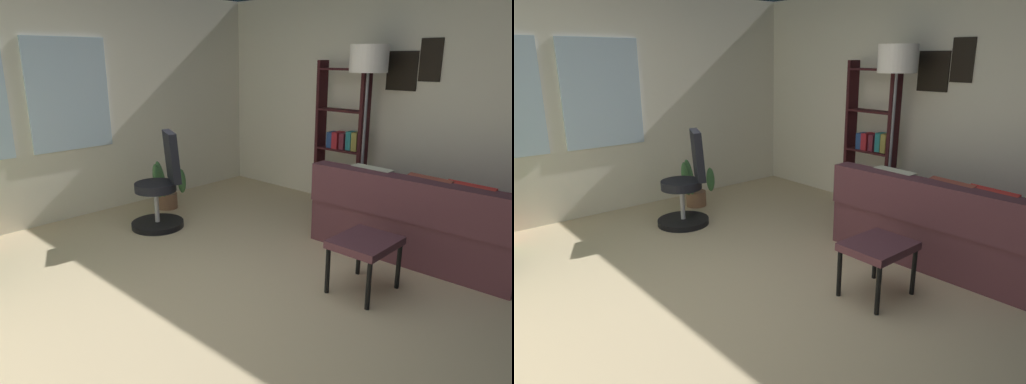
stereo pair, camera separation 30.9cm
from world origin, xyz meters
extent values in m
cube|color=beige|center=(0.00, 0.00, -0.05)|extent=(5.42, 5.36, 0.10)
cube|color=silver|center=(0.00, 2.73, 1.26)|extent=(5.42, 0.10, 2.53)
cube|color=silver|center=(0.14, 2.67, 1.39)|extent=(0.90, 0.03, 1.20)
cube|color=silver|center=(2.76, 0.00, 1.26)|extent=(0.10, 5.36, 2.53)
cube|color=black|center=(2.70, 0.11, 1.64)|extent=(0.02, 0.35, 0.42)
cube|color=black|center=(2.70, -0.20, 1.75)|extent=(0.02, 0.23, 0.44)
cube|color=#542E35|center=(1.89, -0.61, 0.21)|extent=(0.95, 1.88, 0.43)
cube|color=#542E35|center=(1.52, -0.62, 0.61)|extent=(0.25, 1.86, 0.37)
cube|color=#542E35|center=(1.87, 0.25, 0.53)|extent=(0.91, 0.16, 0.20)
cube|color=red|center=(1.65, -1.10, 0.60)|extent=(0.25, 0.42, 0.42)
cube|color=beige|center=(1.63, -0.22, 0.60)|extent=(0.15, 0.41, 0.40)
cube|color=brown|center=(1.65, -0.77, 0.60)|extent=(0.24, 0.42, 0.42)
cube|color=#542E35|center=(0.84, -0.65, 0.41)|extent=(0.51, 0.42, 0.06)
cylinder|color=black|center=(0.61, -0.83, 0.19)|extent=(0.04, 0.04, 0.38)
cylinder|color=black|center=(1.06, -0.83, 0.19)|extent=(0.04, 0.04, 0.38)
cylinder|color=black|center=(0.61, -0.47, 0.19)|extent=(0.04, 0.04, 0.38)
cylinder|color=black|center=(1.06, -0.47, 0.19)|extent=(0.04, 0.04, 0.38)
cylinder|color=black|center=(0.53, 1.72, 0.03)|extent=(0.56, 0.56, 0.06)
cylinder|color=#B2B2B7|center=(0.53, 1.72, 0.26)|extent=(0.05, 0.05, 0.39)
cylinder|color=black|center=(0.53, 1.72, 0.45)|extent=(0.44, 0.44, 0.09)
cube|color=black|center=(0.70, 1.64, 0.77)|extent=(0.27, 0.41, 0.53)
cube|color=#341215|center=(2.49, 0.41, 0.87)|extent=(0.18, 0.04, 1.75)
cube|color=#341215|center=(2.49, 1.01, 0.87)|extent=(0.18, 0.04, 1.75)
cube|color=#341215|center=(2.49, 0.71, 0.25)|extent=(0.18, 0.56, 0.02)
cube|color=#341215|center=(2.49, 0.71, 0.72)|extent=(0.18, 0.56, 0.02)
cube|color=#341215|center=(2.49, 0.71, 1.18)|extent=(0.18, 0.56, 0.02)
cube|color=#341215|center=(2.49, 0.71, 1.65)|extent=(0.18, 0.56, 0.02)
cube|color=maroon|center=(2.52, 0.50, 0.37)|extent=(0.13, 0.05, 0.21)
cube|color=navy|center=(2.51, 0.58, 0.37)|extent=(0.13, 0.08, 0.22)
cube|color=beige|center=(2.50, 0.65, 0.36)|extent=(0.16, 0.04, 0.20)
cube|color=#3C7041|center=(2.51, 0.72, 0.33)|extent=(0.15, 0.06, 0.15)
cube|color=#7C2775|center=(2.50, 0.78, 0.35)|extent=(0.16, 0.05, 0.18)
cube|color=#AC7C1F|center=(2.50, 0.84, 0.37)|extent=(0.16, 0.06, 0.21)
cube|color=#4B505E|center=(2.50, 0.92, 0.36)|extent=(0.15, 0.07, 0.20)
cube|color=olive|center=(2.51, 0.51, 0.84)|extent=(0.13, 0.07, 0.22)
cube|color=teal|center=(2.52, 0.59, 0.84)|extent=(0.13, 0.07, 0.22)
cube|color=maroon|center=(2.51, 0.67, 0.82)|extent=(0.15, 0.06, 0.19)
cube|color=#A71F28|center=(2.50, 0.76, 0.83)|extent=(0.16, 0.08, 0.20)
cube|color=navy|center=(2.50, 0.84, 0.82)|extent=(0.15, 0.07, 0.19)
cylinder|color=slate|center=(2.25, 0.26, 0.01)|extent=(0.28, 0.28, 0.03)
cylinder|color=slate|center=(2.25, 0.26, 0.83)|extent=(0.03, 0.03, 1.60)
cylinder|color=white|center=(2.25, 0.26, 1.77)|extent=(0.40, 0.40, 0.28)
cylinder|color=#865D44|center=(1.00, 2.19, 0.09)|extent=(0.25, 0.25, 0.19)
ellipsoid|color=#3A6837|center=(0.87, 2.12, 0.40)|extent=(0.17, 0.29, 0.45)
ellipsoid|color=#3A6837|center=(1.15, 2.09, 0.33)|extent=(0.17, 0.19, 0.31)
ellipsoid|color=#3A6837|center=(0.95, 2.26, 0.31)|extent=(0.14, 0.18, 0.28)
ellipsoid|color=#3A6837|center=(0.82, 2.11, 0.39)|extent=(0.16, 0.16, 0.42)
camera|label=1|loc=(-2.12, -2.32, 1.78)|focal=32.27mm
camera|label=2|loc=(-1.89, -2.54, 1.78)|focal=32.27mm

